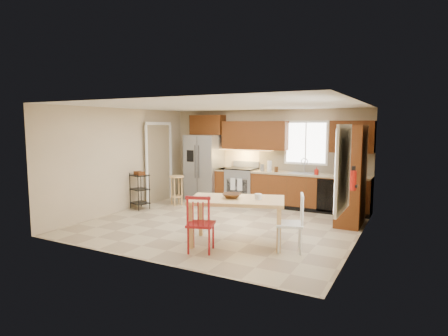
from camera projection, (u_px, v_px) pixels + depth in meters
floor at (222, 224)px, 8.00m from camera, size 5.50×5.50×0.00m
ceiling at (222, 105)px, 7.71m from camera, size 5.50×5.00×0.02m
wall_back at (266, 157)px, 10.05m from camera, size 5.50×0.02×2.50m
wall_front at (144, 181)px, 5.66m from camera, size 5.50×0.02×2.50m
wall_left at (123, 160)px, 9.13m from camera, size 0.02×5.00×2.50m
wall_right at (359, 173)px, 6.58m from camera, size 0.02×5.00×2.50m
refrigerator at (204, 167)px, 10.55m from camera, size 0.92×0.75×1.82m
range_stove at (242, 186)px, 10.12m from camera, size 0.76×0.63×0.92m
base_cabinet_narrow at (224, 185)px, 10.39m from camera, size 0.30×0.60×0.90m
base_cabinet_run at (309, 192)px, 9.28m from camera, size 2.92×0.60×0.90m
dishwasher at (330, 196)px, 8.77m from camera, size 0.60×0.02×0.78m
backsplash at (313, 162)px, 9.45m from camera, size 2.92×0.03×0.55m
upper_over_fridge at (208, 125)px, 10.59m from camera, size 1.00×0.35×0.55m
upper_left_block at (255, 135)px, 9.95m from camera, size 1.80×0.35×0.75m
upper_right_block at (353, 137)px, 8.79m from camera, size 1.00×0.35×0.75m
window_back at (306, 143)px, 9.48m from camera, size 1.12×0.04×1.12m
sink at (302, 175)px, 9.32m from camera, size 0.62×0.46×0.16m
undercab_glow at (244, 150)px, 10.11m from camera, size 1.60×0.30×0.01m
soap_bottle at (316, 171)px, 9.04m from camera, size 0.09×0.09×0.19m
paper_towel at (269, 166)px, 9.65m from camera, size 0.12×0.12×0.28m
canister_steel at (262, 168)px, 9.75m from camera, size 0.11×0.11×0.18m
canister_wood at (276, 169)px, 9.54m from camera, size 0.10×0.10×0.14m
pantry at (351, 175)px, 7.81m from camera, size 0.50×0.95×2.10m
fire_extinguisher at (353, 180)px, 6.78m from camera, size 0.12×0.12×0.36m
window_right at (343, 169)px, 5.58m from camera, size 0.04×1.02×1.32m
doorway at (158, 163)px, 10.26m from camera, size 0.04×0.95×2.10m
dining_table at (237, 221)px, 6.62m from camera, size 1.85×1.40×0.80m
chair_red at (201, 223)px, 6.20m from camera, size 0.57×0.57×0.96m
chair_white at (290, 223)px, 6.21m from camera, size 0.57×0.57×0.96m
table_bowl at (232, 198)px, 6.62m from camera, size 0.42×0.42×0.08m
table_jar at (258, 198)px, 6.49m from camera, size 0.16×0.16×0.15m
bar_stool at (177, 190)px, 9.82m from camera, size 0.41×0.41×0.78m
utility_cart at (140, 191)px, 9.38m from camera, size 0.54×0.48×0.90m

